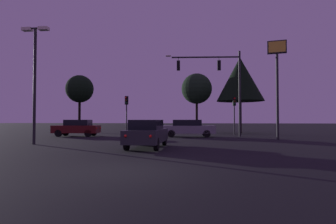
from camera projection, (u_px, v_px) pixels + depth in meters
name	position (u px, v px, depth m)	size (l,w,h in m)	color
ground_plane	(181.00, 133.00, 32.38)	(168.00, 168.00, 0.00)	black
traffic_signal_mast_arm	(219.00, 77.00, 24.98)	(6.86, 0.74, 7.80)	#232326
traffic_light_corner_left	(126.00, 107.00, 28.97)	(0.37, 0.39, 4.03)	#232326
traffic_light_corner_right	(234.00, 108.00, 28.04)	(0.35, 0.38, 3.87)	#232326
car_nearside_lane	(147.00, 133.00, 14.85)	(1.78, 4.35, 1.52)	#232328
car_crossing_left	(77.00, 128.00, 25.07)	(4.24, 2.13, 1.52)	#4C0F0F
car_crossing_right	(188.00, 128.00, 24.26)	(4.76, 2.02, 1.52)	gray
parking_lot_lamp_post	(35.00, 69.00, 16.98)	(1.70, 0.36, 7.29)	#232326
store_sign_illuminated	(277.00, 68.00, 21.13)	(1.42, 0.53, 7.65)	#232326
tree_behind_sign	(80.00, 89.00, 33.92)	(3.41, 3.41, 7.05)	black
tree_left_far	(197.00, 89.00, 32.66)	(3.63, 3.63, 7.05)	black
tree_center_horizon	(240.00, 79.00, 31.26)	(5.34, 5.34, 8.69)	black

